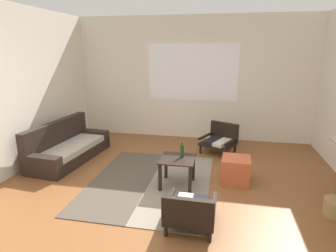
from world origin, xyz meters
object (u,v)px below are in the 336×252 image
(coffee_table, at_px, (177,165))
(armchair_by_window, at_px, (220,139))
(glass_bottle, at_px, (182,151))
(armchair_striped_foreground, at_px, (190,211))
(couch, at_px, (68,148))
(ottoman_orange, at_px, (236,170))

(coffee_table, height_order, armchair_by_window, armchair_by_window)
(coffee_table, bearing_deg, glass_bottle, 52.83)
(glass_bottle, bearing_deg, armchair_striped_foreground, -76.48)
(armchair_by_window, distance_m, glass_bottle, 1.65)
(couch, xyz_separation_m, armchair_striped_foreground, (2.48, -1.63, 0.00))
(armchair_by_window, distance_m, armchair_striped_foreground, 2.62)
(armchair_striped_foreground, bearing_deg, couch, 146.67)
(coffee_table, xyz_separation_m, glass_bottle, (0.06, 0.07, 0.20))
(couch, distance_m, armchair_striped_foreground, 2.97)
(couch, height_order, armchair_striped_foreground, couch)
(couch, xyz_separation_m, coffee_table, (2.17, -0.64, 0.12))
(couch, xyz_separation_m, armchair_by_window, (2.77, 0.97, 0.05))
(armchair_striped_foreground, height_order, ottoman_orange, armchair_striped_foreground)
(couch, bearing_deg, glass_bottle, -14.25)
(ottoman_orange, bearing_deg, armchair_striped_foreground, -112.90)
(couch, height_order, glass_bottle, couch)
(ottoman_orange, xyz_separation_m, glass_bottle, (-0.80, -0.22, 0.34))
(armchair_by_window, height_order, armchair_striped_foreground, armchair_by_window)
(armchair_by_window, distance_m, ottoman_orange, 1.34)
(armchair_striped_foreground, distance_m, glass_bottle, 1.14)
(armchair_by_window, height_order, glass_bottle, glass_bottle)
(armchair_by_window, bearing_deg, glass_bottle, -109.34)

